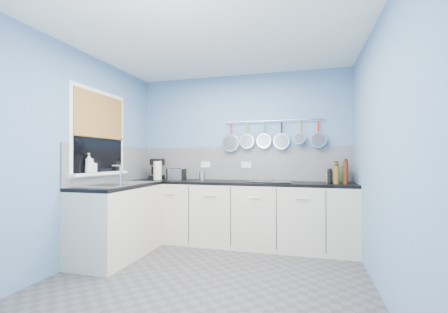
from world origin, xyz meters
The scene contains 43 objects.
floor centered at (0.00, 0.00, -0.01)m, with size 3.20×3.00×0.02m, color #47474C.
ceiling centered at (0.00, 0.00, 2.51)m, with size 3.20×3.00×0.02m, color white.
wall_back centered at (0.00, 1.51, 1.25)m, with size 3.20×0.02×2.50m, color #5981AE.
wall_front centered at (0.00, -1.51, 1.25)m, with size 3.20×0.02×2.50m, color #5981AE.
wall_left centered at (-1.61, 0.00, 1.25)m, with size 0.02×3.00×2.50m, color #5981AE.
wall_right centered at (1.61, 0.00, 1.25)m, with size 0.02×3.00×2.50m, color #5981AE.
backsplash_back centered at (0.00, 1.49, 1.15)m, with size 3.20×0.02×0.50m, color #A0A1A6.
backsplash_left centered at (-1.59, 0.60, 1.15)m, with size 0.02×1.80×0.50m, color #A0A1A6.
cabinet_run_back centered at (0.00, 1.20, 0.43)m, with size 3.20×0.60×0.86m, color beige.
worktop_back centered at (0.00, 1.20, 0.88)m, with size 3.20×0.60×0.04m, color black.
cabinet_run_left centered at (-1.30, 0.30, 0.43)m, with size 0.60×1.20×0.86m, color beige.
worktop_left centered at (-1.30, 0.30, 0.88)m, with size 0.60×1.20×0.04m, color black.
window_frame centered at (-1.58, 0.30, 1.55)m, with size 0.01×1.00×1.10m, color white.
window_glass centered at (-1.57, 0.30, 1.55)m, with size 0.01×0.90×1.00m, color black.
bamboo_blind centered at (-1.56, 0.30, 1.77)m, with size 0.01×0.90×0.55m, color #AA723B.
window_sill centered at (-1.55, 0.30, 1.04)m, with size 0.10×0.98×0.03m, color white.
sink_unit centered at (-1.30, 0.30, 0.90)m, with size 0.50×0.95×0.01m, color silver.
mixer_tap centered at (-1.14, 0.12, 1.03)m, with size 0.12×0.08×0.26m, color silver, non-canonical shape.
socket_left centered at (-0.55, 1.48, 1.13)m, with size 0.15×0.01×0.09m, color white.
socket_right centered at (0.10, 1.48, 1.13)m, with size 0.15×0.01×0.09m, color white.
pot_rail centered at (0.50, 1.45, 1.78)m, with size 0.02×0.02×1.45m, color silver.
soap_bottle_a centered at (-1.53, 0.06, 1.17)m, with size 0.09×0.09×0.24m, color white.
soap_bottle_b centered at (-1.53, 0.12, 1.14)m, with size 0.08×0.08×0.17m, color white.
paper_towel centered at (-1.24, 1.20, 1.04)m, with size 0.13×0.13×0.28m, color white.
coffee_maker centered at (-1.29, 1.26, 1.06)m, with size 0.18×0.20×0.32m, color black, non-canonical shape.
toaster centered at (-0.96, 1.28, 0.98)m, with size 0.26×0.15×0.17m, color silver.
canister centered at (-0.55, 1.31, 0.96)m, with size 0.08×0.08×0.12m, color silver.
hob centered at (0.50, 1.21, 0.91)m, with size 0.58×0.51×0.01m, color black.
pan_0 centered at (-0.13, 1.44, 1.56)m, with size 0.26×0.06×0.45m, color silver, non-canonical shape.
pan_1 centered at (0.12, 1.44, 1.58)m, with size 0.21×0.07×0.40m, color silver, non-canonical shape.
pan_2 centered at (0.37, 1.44, 1.58)m, with size 0.21×0.06×0.40m, color silver, non-canonical shape.
pan_3 centered at (0.63, 1.44, 1.57)m, with size 0.23×0.06×0.42m, color silver, non-canonical shape.
pan_4 centered at (0.88, 1.44, 1.60)m, with size 0.16×0.09×0.35m, color silver, non-canonical shape.
pan_5 centered at (1.14, 1.44, 1.58)m, with size 0.22×0.08×0.41m, color silver, non-canonical shape.
condiment_0 centered at (1.47, 1.33, 1.03)m, with size 0.06×0.06×0.26m, color #3F721E.
condiment_1 centered at (1.36, 1.31, 1.03)m, with size 0.07×0.07×0.27m, color #8C5914.
condiment_2 centered at (1.29, 1.32, 0.98)m, with size 0.05×0.05×0.16m, color brown.
condiment_3 centered at (1.45, 1.20, 1.01)m, with size 0.06×0.06×0.21m, color #265919.
condiment_4 centered at (1.36, 1.23, 0.97)m, with size 0.05×0.05×0.14m, color black.
condiment_5 centered at (1.26, 1.24, 0.98)m, with size 0.05×0.05×0.16m, color olive.
condiment_6 centered at (1.45, 1.10, 1.05)m, with size 0.06×0.06×0.30m, color #4C190C.
condiment_7 centered at (1.34, 1.13, 1.02)m, with size 0.07×0.07×0.23m, color brown.
condiment_8 centered at (1.26, 1.12, 0.99)m, with size 0.06×0.06×0.17m, color black.
Camera 1 is at (0.96, -2.88, 1.22)m, focal length 23.53 mm.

